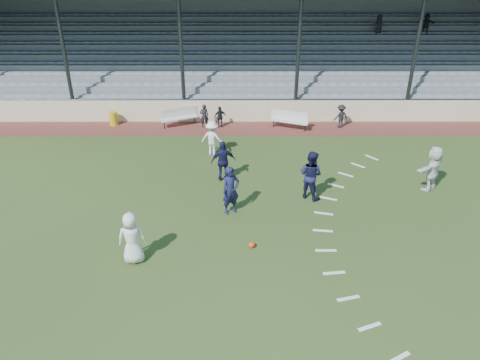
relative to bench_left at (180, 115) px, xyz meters
name	(u,v)px	position (x,y,z in m)	size (l,w,h in m)	color
ground	(240,251)	(3.21, -10.96, -0.58)	(90.00, 90.00, 0.00)	#2A3E19
cinder_track	(240,128)	(3.21, -0.46, -0.57)	(34.00, 2.00, 0.02)	#552722
retaining_wall	(240,111)	(3.21, 0.59, 0.02)	(34.00, 0.18, 1.20)	beige
bench_left	(180,115)	(0.00, 0.00, 0.00)	(1.99, 1.26, 0.95)	beige
bench_right	(289,118)	(5.80, -0.44, 0.00)	(2.01, 1.15, 0.95)	beige
trash_bin	(113,118)	(-3.55, 0.04, -0.20)	(0.46, 0.46, 0.73)	gold
football	(252,245)	(3.60, -10.78, -0.48)	(0.21, 0.21, 0.21)	red
player_white_lead	(132,238)	(-0.18, -11.48, 0.31)	(0.87, 0.57, 1.78)	silver
player_navy_lead	(231,190)	(2.87, -8.59, 0.36)	(0.69, 0.45, 1.88)	#15163A
player_navy_mid	(311,175)	(5.94, -7.48, 0.40)	(0.96, 0.75, 1.98)	#15163A
player_white_wing	(212,138)	(1.93, -3.58, 0.24)	(1.06, 0.61, 1.65)	silver
player_navy_wing	(223,161)	(2.52, -6.07, 0.30)	(1.03, 0.43, 1.76)	#15163A
player_white_back	(433,168)	(10.93, -6.81, 0.35)	(1.74, 0.55, 1.88)	silver
sub_left_near	(204,116)	(1.34, -0.27, 0.07)	(0.46, 0.30, 1.26)	black
sub_left_far	(220,117)	(2.17, -0.28, 0.01)	(0.67, 0.28, 1.14)	black
sub_right	(341,116)	(8.51, -0.32, 0.06)	(0.81, 0.46, 1.25)	black
grandstand	(240,59)	(3.22, 5.30, 1.62)	(34.60, 9.00, 6.61)	slate
penalty_arc	(364,250)	(7.33, -10.96, -0.58)	(3.89, 14.63, 0.01)	silver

